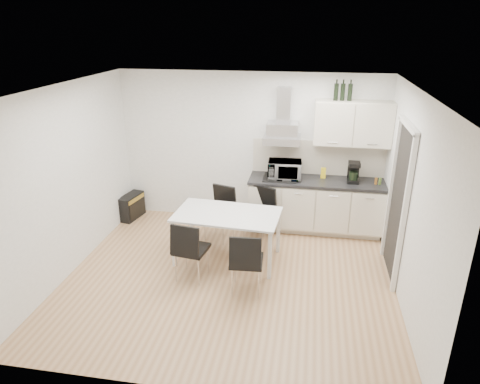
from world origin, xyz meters
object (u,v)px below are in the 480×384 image
Objects in this scene: dining_table at (227,218)px; chair_far_left at (219,214)px; kitchenette at (319,184)px; chair_far_right at (259,216)px; chair_near_right at (246,262)px; floor_speaker at (190,209)px; guitar_amp at (132,206)px; chair_near_left at (191,250)px.

dining_table is 1.78× the size of chair_far_left.
kitchenette is 1.15m from chair_far_right.
dining_table is (-1.31, -1.22, -0.15)m from kitchenette.
chair_far_left is 0.64m from chair_far_right.
chair_near_right reaches higher than floor_speaker.
chair_far_left is 1.00× the size of chair_near_right.
guitar_amp is 1.05m from floor_speaker.
kitchenette is at bearing 61.88° from chair_near_right.
kitchenette is at bearing -140.66° from chair_far_left.
chair_far_left reaches higher than dining_table.
chair_near_right reaches higher than dining_table.
chair_near_left reaches higher than floor_speaker.
dining_table is 5.81× the size of floor_speaker.
chair_far_left is at bearing 117.31° from dining_table.
kitchenette is at bearing -125.39° from chair_far_right.
floor_speaker is at bearing -29.33° from chair_far_left.
kitchenette reaches higher than chair_near_right.
guitar_amp is at bearing 0.94° from chair_far_left.
chair_far_right is 1.00× the size of chair_near_left.
kitchenette is 2.86× the size of chair_far_right.
kitchenette is 9.35× the size of floor_speaker.
chair_far_right is (0.64, 0.06, 0.00)m from chair_far_left.
chair_far_right is (0.38, 0.67, -0.24)m from dining_table.
chair_far_left reaches higher than guitar_amp.
dining_table is at bearing 114.11° from chair_near_right.
floor_speaker is at bearing 119.09° from chair_near_right.
chair_near_left is at bearing -133.11° from kitchenette.
chair_near_left is at bearing -97.50° from floor_speaker.
chair_near_left is (-1.69, -1.81, -0.39)m from kitchenette.
chair_near_left is at bearing 163.49° from chair_near_right.
chair_far_left is (-0.26, 0.61, -0.24)m from dining_table.
kitchenette reaches higher than guitar_amp.
guitar_amp is (-3.30, -0.08, -0.61)m from kitchenette.
chair_far_left is 1.11m from floor_speaker.
floor_speaker is (-2.29, 0.17, -0.70)m from kitchenette.
kitchenette is 4.45× the size of guitar_amp.
chair_near_right is at bearing -27.50° from guitar_amp.
kitchenette is at bearing 55.17° from chair_near_left.
kitchenette reaches higher than floor_speaker.
chair_far_left is (-1.57, -0.61, -0.39)m from kitchenette.
chair_near_left is 1.00× the size of chair_near_right.
kitchenette is 2.86× the size of chair_far_left.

